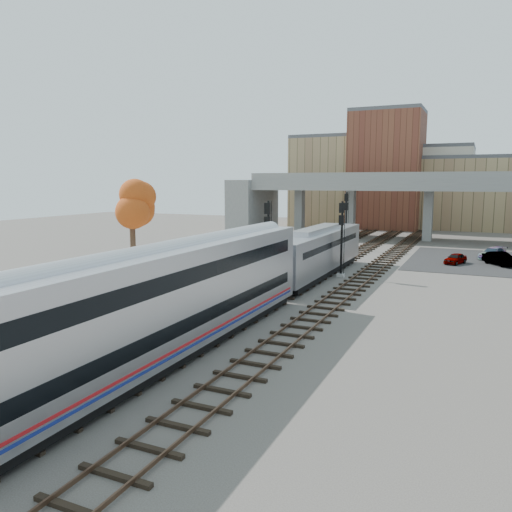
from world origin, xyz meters
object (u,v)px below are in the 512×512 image
Objects in this scene: signal_mast_far at (346,222)px; car_b at (501,259)px; coach at (168,301)px; signal_mast_mid at (341,241)px; locomotive at (317,251)px; car_a at (455,259)px; signal_mast_near at (268,246)px; car_c at (493,253)px; tree at (132,205)px.

signal_mast_far reaches higher than car_b.
coach is 3.59× the size of signal_mast_far.
coach is 40.89m from signal_mast_far.
signal_mast_mid is 1.65× the size of car_b.
car_a is (10.73, 12.11, -1.69)m from locomotive.
car_c is (16.29, 23.09, -2.67)m from signal_mast_near.
locomotive is at bearing -83.43° from signal_mast_far.
car_b is at bearing -17.36° from signal_mast_far.
car_a is at bearing -101.54° from car_c.
car_b is (14.84, 12.93, -1.58)m from locomotive.
coach is 5.90× the size of car_c.
locomotive is 0.76× the size of coach.
signal_mast_far is 1.65× the size of car_c.
car_b is at bearing 41.03° from tree.
signal_mast_far is 2.19× the size of car_a.
signal_mast_mid is at bearing 57.94° from signal_mast_near.
tree is at bearing -108.73° from signal_mast_far.
locomotive reaches higher than car_a.
signal_mast_far is at bearing -160.81° from car_c.
car_c is at bearing 46.50° from tree.
coach is (-0.00, -22.61, 0.52)m from locomotive.
signal_mast_far reaches higher than signal_mast_near.
signal_mast_mid reaches higher than car_a.
car_b is at bearing 41.07° from locomotive.
car_b is at bearing -58.16° from car_c.
tree is at bearing -114.57° from car_a.
signal_mast_far is at bearing 92.94° from coach.
signal_mast_far is (-4.10, 17.65, 0.26)m from signal_mast_mid.
coach is at bearing -90.00° from locomotive.
coach is at bearing -46.58° from tree.
coach is at bearing -148.53° from car_b.
car_c is (3.46, 5.02, 0.07)m from car_a.
tree is 32.20m from car_a.
tree is 2.06× the size of car_c.
signal_mast_near is (-2.10, -5.96, 1.04)m from locomotive.
coach is 7.84× the size of car_a.
car_c is at bearing 62.91° from car_b.
car_c is (25.93, 27.32, -5.81)m from tree.
coach is at bearing -86.59° from car_c.
car_a is at bearing 72.82° from coach.
car_c reaches higher than car_a.
signal_mast_near is 25.51m from car_b.
car_b is (14.84, 35.54, -2.10)m from coach.
car_a is (22.47, 22.31, -5.88)m from tree.
signal_mast_near is 10.99m from tree.
tree is at bearing 133.42° from coach.
coach is at bearing -86.54° from car_a.
car_a is at bearing 48.45° from locomotive.
car_c is at bearing 53.61° from signal_mast_mid.
signal_mast_far reaches higher than locomotive.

